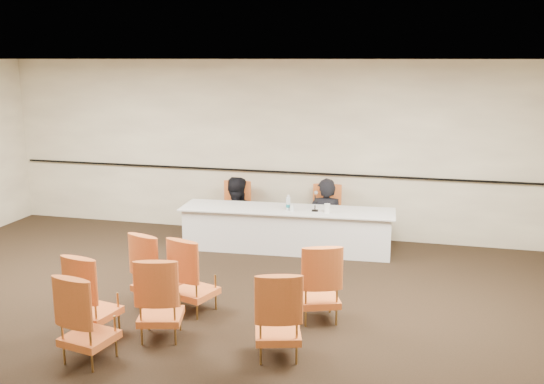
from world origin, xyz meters
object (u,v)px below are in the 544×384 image
Objects in this scene: panelist_main_chair at (326,215)px; microphone at (315,202)px; coffee_cup at (327,208)px; aud_chair_front_left at (156,269)px; panelist_second at (235,223)px; aud_chair_back_left at (94,294)px; panel_table at (287,229)px; aud_chair_front_mid at (194,274)px; panelist_main at (325,227)px; panelist_second_chair at (235,210)px; aud_chair_back_mid at (160,297)px; drinking_glass at (292,208)px; aud_chair_extra at (88,317)px; aud_chair_front_right at (319,281)px; water_bottle at (288,203)px; aud_chair_back_right at (278,313)px.

panelist_main_chair is 3.20× the size of microphone.
aud_chair_front_left is at bearing -125.03° from coffee_cup.
panelist_second reaches higher than aud_chair_back_left.
panel_table is 3.57× the size of aud_chair_back_left.
aud_chair_front_left is at bearing -169.68° from aud_chair_front_mid.
aud_chair_back_left is at bearing 58.05° from panelist_main.
panelist_second is 1.70× the size of panelist_second_chair.
coffee_cup is at bearing 54.00° from aud_chair_back_mid.
aud_chair_front_left reaches higher than panel_table.
aud_chair_back_mid is (-0.74, -3.27, -0.25)m from drinking_glass.
aud_chair_extra is (-1.65, -4.61, 0.20)m from panelist_main.
panelist_second_chair is 1.00× the size of aud_chair_extra.
aud_chair_extra is (-0.05, -1.49, 0.00)m from aud_chair_front_left.
aud_chair_front_right is at bearing 23.40° from aud_chair_front_mid.
panelist_second_chair and aud_chair_front_right have the same top height.
aud_chair_extra is (-1.22, -3.93, -0.25)m from drinking_glass.
panelist_second_chair is (-1.55, -0.10, 0.20)m from panelist_main.
aud_chair_front_mid is at bearing -104.98° from panel_table.
aud_chair_front_left is (-1.18, -2.44, -0.25)m from drinking_glass.
coffee_cup is (0.63, -0.04, -0.05)m from water_bottle.
panelist_main is at bearing 58.05° from drinking_glass.
panelist_main is 4.06m from aud_chair_back_right.
aud_chair_front_right is 1.00× the size of aud_chair_extra.
panelist_second_chair is at bearing 95.65° from aud_chair_back_left.
drinking_glass is (1.13, -0.59, 0.48)m from panelist_second.
panel_table is 0.67m from microphone.
microphone is at bearing 79.62° from aud_chair_extra.
panelist_second is 3.04m from aud_chair_front_left.
panelist_main is at bearing 0.00° from panelist_main_chair.
panelist_second reaches higher than aud_chair_front_left.
panelist_main is 4.90m from aud_chair_extra.
water_bottle is at bearing -29.94° from panelist_second_chair.
drinking_glass is 0.11× the size of aud_chair_back_right.
coffee_cup is 3.97m from aud_chair_back_left.
aud_chair_front_left is at bearing 72.29° from panelist_second.
aud_chair_extra is (-1.15, -3.99, -0.32)m from water_bottle.
water_bottle is at bearing 64.10° from aud_chair_back_mid.
panel_table is 3.57× the size of panelist_second_chair.
aud_chair_extra is (-1.77, -3.95, -0.28)m from coffee_cup.
panelist_main is at bearing 76.17° from aud_chair_back_right.
aud_chair_back_left and aud_chair_back_right have the same top height.
water_bottle is 2.66m from aud_chair_front_mid.
microphone is at bearing 77.86° from aud_chair_back_right.
panelist_second is at bearing -3.01° from panelist_main.
panelist_main is at bearing 42.55° from panel_table.
panel_table is 0.78m from coffee_cup.
aud_chair_front_left is at bearing -115.74° from drinking_glass.
aud_chair_front_right is (0.42, -3.06, 0.20)m from panelist_main.
aud_chair_front_mid is (-1.07, -3.20, 0.20)m from panelist_main.
panelist_second is 1.70× the size of aud_chair_front_right.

